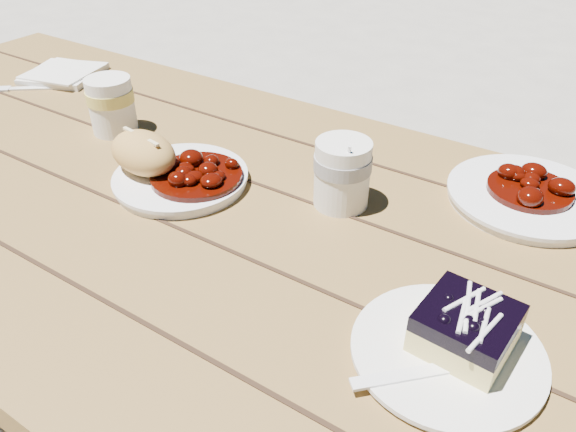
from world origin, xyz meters
The scene contains 13 objects.
picnic_table centered at (0.00, 0.00, 0.59)m, with size 2.00×1.55×0.75m.
main_plate centered at (-0.11, 0.01, 0.76)m, with size 0.21×0.21×0.02m, color white.
goulash_stew centered at (-0.08, 0.02, 0.79)m, with size 0.14×0.14×0.04m, color #3B0802, non-canonical shape.
bread_roll centered at (-0.17, -0.01, 0.80)m, with size 0.13×0.08×0.06m, color tan.
dessert_plate centered at (0.37, -0.10, 0.76)m, with size 0.20×0.20×0.01m, color white.
blueberry_cake centered at (0.38, -0.08, 0.79)m, with size 0.10×0.10×0.05m.
fork_dessert centered at (0.35, -0.15, 0.76)m, with size 0.03×0.16×0.01m, color white, non-canonical shape.
coffee_cup centered at (0.13, 0.10, 0.80)m, with size 0.08×0.08×0.10m, color white.
napkin_stack centered at (-0.66, 0.22, 0.76)m, with size 0.15×0.15×0.01m, color white.
fork_table centered at (-0.65, 0.14, 0.75)m, with size 0.03×0.16×0.01m, color white, non-canonical shape.
second_plate centered at (0.36, 0.27, 0.76)m, with size 0.23×0.23×0.02m, color white.
second_stew centered at (0.36, 0.27, 0.79)m, with size 0.12×0.12×0.04m, color #3B0802, non-canonical shape.
second_cup centered at (-0.35, 0.09, 0.80)m, with size 0.08×0.08×0.10m, color white.
Camera 1 is at (0.45, -0.53, 1.22)m, focal length 35.00 mm.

